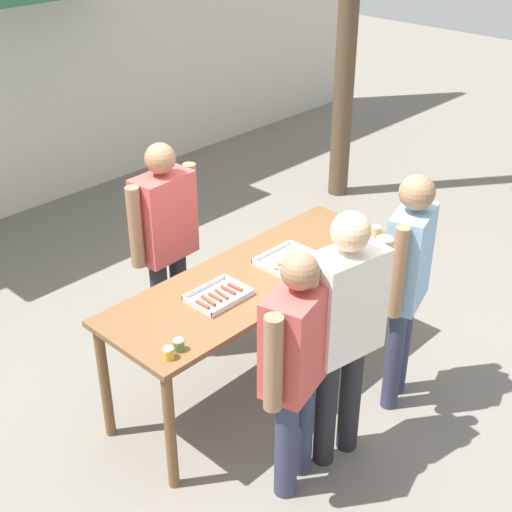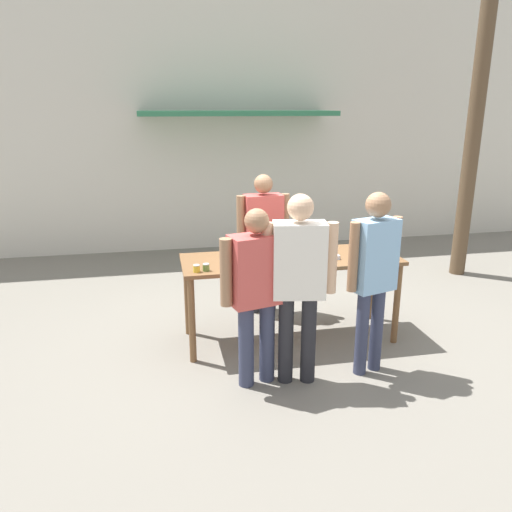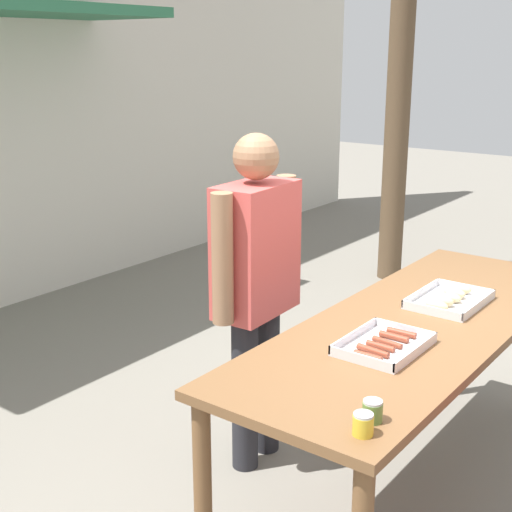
{
  "view_description": "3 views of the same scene",
  "coord_description": "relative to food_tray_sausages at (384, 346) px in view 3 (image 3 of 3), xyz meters",
  "views": [
    {
      "loc": [
        -3.08,
        -2.95,
        3.51
      ],
      "look_at": [
        0.0,
        0.0,
        1.09
      ],
      "focal_mm": 50.0,
      "sensor_mm": 36.0,
      "label": 1
    },
    {
      "loc": [
        -1.38,
        -4.96,
        2.5
      ],
      "look_at": [
        -0.39,
        -0.03,
        0.99
      ],
      "focal_mm": 35.0,
      "sensor_mm": 36.0,
      "label": 2
    },
    {
      "loc": [
        -2.84,
        -1.22,
        2.12
      ],
      "look_at": [
        -0.13,
        0.82,
        1.13
      ],
      "focal_mm": 50.0,
      "sensor_mm": 36.0,
      "label": 3
    }
  ],
  "objects": [
    {
      "name": "condiment_jar_mustard",
      "position": [
        -0.65,
        -0.26,
        0.02
      ],
      "size": [
        0.07,
        0.07,
        0.07
      ],
      "color": "gold",
      "rests_on": "serving_table"
    },
    {
      "name": "food_tray_buns",
      "position": [
        0.67,
        0.0,
        0.01
      ],
      "size": [
        0.42,
        0.3,
        0.06
      ],
      "color": "silver",
      "rests_on": "serving_table"
    },
    {
      "name": "ground_plane",
      "position": [
        0.39,
        0.03,
        -0.96
      ],
      "size": [
        24.0,
        24.0,
        0.0
      ],
      "primitive_type": "plane",
      "color": "slate"
    },
    {
      "name": "person_server_behind_table",
      "position": [
        0.26,
        0.85,
        0.07
      ],
      "size": [
        0.66,
        0.27,
        1.74
      ],
      "rotation": [
        0.0,
        0.0,
        0.05
      ],
      "color": "#232328",
      "rests_on": "ground"
    },
    {
      "name": "food_tray_sausages",
      "position": [
        0.0,
        0.0,
        0.0
      ],
      "size": [
        0.39,
        0.29,
        0.04
      ],
      "color": "silver",
      "rests_on": "serving_table"
    },
    {
      "name": "serving_table",
      "position": [
        0.39,
        0.03,
        -0.12
      ],
      "size": [
        2.34,
        0.8,
        0.94
      ],
      "color": "brown",
      "rests_on": "ground"
    },
    {
      "name": "condiment_jar_ketchup",
      "position": [
        -0.55,
        -0.24,
        0.02
      ],
      "size": [
        0.07,
        0.07,
        0.07
      ],
      "color": "#567A38",
      "rests_on": "serving_table"
    }
  ]
}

